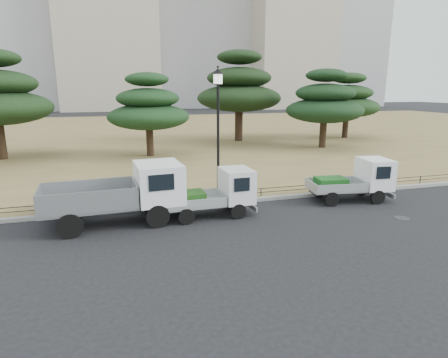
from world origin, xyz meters
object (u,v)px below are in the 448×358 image
object	(u,v)px
truck_large	(123,191)
truck_kei_front	(216,193)
tarp_pile	(60,200)
street_lamp	(218,113)
truck_kei_rear	(356,180)

from	to	relation	value
truck_large	truck_kei_front	xyz separation A→B (m)	(3.64, -0.10, -0.32)
truck_kei_front	tarp_pile	size ratio (longest dim) A/B	1.96
street_lamp	tarp_pile	xyz separation A→B (m)	(-6.66, 0.17, -3.43)
truck_large	truck_kei_rear	world-z (taller)	truck_large
truck_kei_front	tarp_pile	world-z (taller)	truck_kei_front
truck_large	street_lamp	distance (m)	5.26
truck_kei_rear	tarp_pile	world-z (taller)	truck_kei_rear
truck_kei_rear	street_lamp	bearing A→B (deg)	174.29
truck_large	truck_kei_front	bearing A→B (deg)	-5.82
truck_kei_front	street_lamp	distance (m)	3.57
truck_large	truck_kei_front	distance (m)	3.65
street_lamp	tarp_pile	bearing A→B (deg)	178.53
truck_kei_front	truck_kei_rear	bearing A→B (deg)	0.71
truck_large	tarp_pile	bearing A→B (deg)	140.51
truck_large	tarp_pile	world-z (taller)	truck_large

